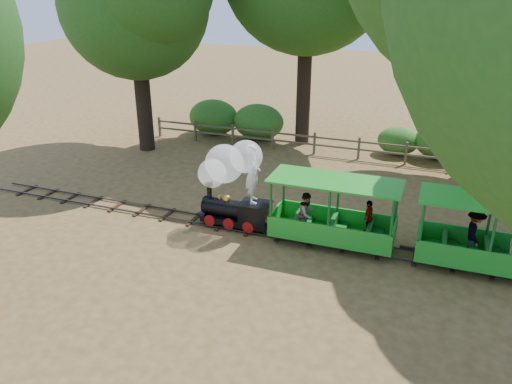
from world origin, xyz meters
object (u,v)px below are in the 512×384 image
(carriage_front, at_px, (331,220))
(fence, at_px, (336,144))
(locomotive, at_px, (232,177))
(carriage_rear, at_px, (487,243))

(carriage_front, height_order, fence, carriage_front)
(locomotive, relative_size, carriage_rear, 0.78)
(locomotive, bearing_deg, carriage_front, -2.09)
(locomotive, xyz_separation_m, carriage_front, (3.19, -0.12, -0.86))
(locomotive, relative_size, carriage_front, 0.78)
(locomotive, height_order, carriage_front, locomotive)
(locomotive, bearing_deg, fence, 78.21)
(carriage_rear, xyz_separation_m, fence, (-5.76, 8.00, -0.26))
(locomotive, bearing_deg, carriage_rear, -0.60)
(fence, bearing_deg, carriage_front, -79.21)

